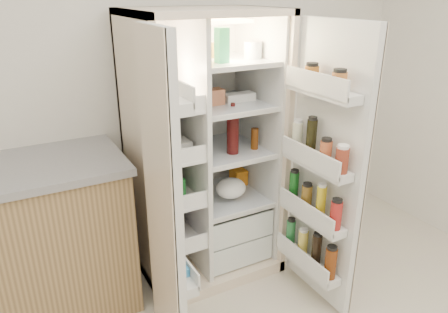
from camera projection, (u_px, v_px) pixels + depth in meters
wall_back at (172, 74)px, 2.97m from camera, size 4.00×0.02×2.70m
refrigerator at (203, 169)px, 2.94m from camera, size 0.92×0.70×1.80m
freezer_door at (164, 202)px, 2.16m from camera, size 0.15×0.40×1.72m
fridge_door at (324, 174)px, 2.53m from camera, size 0.17×0.58×1.72m
kitchen_counter at (13, 246)px, 2.50m from camera, size 1.36×0.72×0.98m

